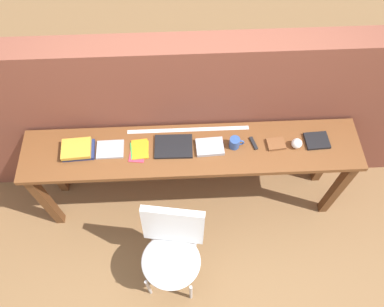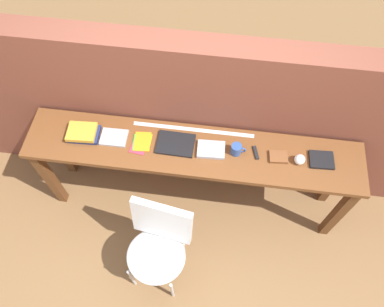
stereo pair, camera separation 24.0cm
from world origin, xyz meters
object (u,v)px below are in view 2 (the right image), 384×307
Objects in this scene: chair_white_moulded at (158,244)px; book_repair_rightmost at (322,160)px; magazine_cycling at (114,137)px; pamphlet_pile_colourful at (141,143)px; mug at (237,149)px; multitool_folded at (256,153)px; sports_ball_small at (300,159)px; leather_journal_brown at (278,157)px; book_open_centre at (175,144)px; book_stack_leftmost at (83,133)px.

book_repair_rightmost is (1.10, 0.65, 0.36)m from chair_white_moulded.
pamphlet_pile_colourful is (0.21, -0.02, -0.00)m from magazine_cycling.
book_repair_rightmost is at bearing 1.16° from mug.
mug is at bearing 52.72° from chair_white_moulded.
sports_ball_small reaches higher than multitool_folded.
chair_white_moulded is 4.55× the size of magazine_cycling.
leather_journal_brown is (0.16, -0.02, 0.00)m from multitool_folded.
magazine_cycling is 1.78× the size of multitool_folded.
multitool_folded is at bearing 169.38° from leather_journal_brown.
book_open_centre reaches higher than multitool_folded.
book_stack_leftmost is 0.44m from pamphlet_pile_colourful.
sports_ball_small is (0.14, -0.02, 0.03)m from leather_journal_brown.
pamphlet_pile_colourful is at bearing -178.52° from multitool_folded.
leather_journal_brown reaches higher than magazine_cycling.
book_repair_rightmost is at bearing 0.92° from pamphlet_pile_colourful.
sports_ball_small reaches higher than chair_white_moulded.
sports_ball_small is at bearing -0.62° from pamphlet_pile_colourful.
book_open_centre is (0.69, 0.01, -0.02)m from book_stack_leftmost.
pamphlet_pile_colourful is 2.63× the size of sports_ball_small.
mug is at bearing 0.72° from pamphlet_pile_colourful.
chair_white_moulded is at bearing -92.51° from book_open_centre.
pamphlet_pile_colourful is 0.84m from multitool_folded.
magazine_cycling is at bearing -179.68° from multitool_folded.
multitool_folded is (0.59, 0.00, -0.00)m from book_open_centre.
pamphlet_pile_colourful is 1.31m from book_repair_rightmost.
book_stack_leftmost reaches higher than magazine_cycling.
pamphlet_pile_colourful is at bearing 108.47° from chair_white_moulded.
multitool_folded is 0.64× the size of book_repair_rightmost.
magazine_cycling is 0.71× the size of book_open_centre.
leather_journal_brown is 1.70× the size of sports_ball_small.
chair_white_moulded is 0.99m from book_stack_leftmost.
mug is (0.45, -0.01, 0.04)m from book_open_centre.
chair_white_moulded is at bearing -146.21° from leather_journal_brown.
leather_journal_brown reaches higher than chair_white_moulded.
book_open_centre reaches higher than magazine_cycling.
chair_white_moulded is 1.19m from sports_ball_small.
sports_ball_small reaches higher than leather_journal_brown.
mug is 1.44× the size of sports_ball_small.
mug is at bearing 178.44° from book_repair_rightmost.
mug is at bearing 177.30° from sports_ball_small.
book_repair_rightmost reaches higher than magazine_cycling.
chair_white_moulded is 0.76m from pamphlet_pile_colourful.
multitool_folded is (0.84, 0.02, 0.00)m from pamphlet_pile_colourful.
leather_journal_brown is (1.45, -0.01, -0.02)m from book_stack_leftmost.
book_repair_rightmost reaches higher than book_open_centre.
chair_white_moulded is 4.43× the size of pamphlet_pile_colourful.
pamphlet_pile_colourful is 1.17× the size of book_repair_rightmost.
mug is 0.85× the size of leather_journal_brown.
book_open_centre is (0.04, 0.65, 0.36)m from chair_white_moulded.
magazine_cycling is at bearing 1.08° from book_stack_leftmost.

